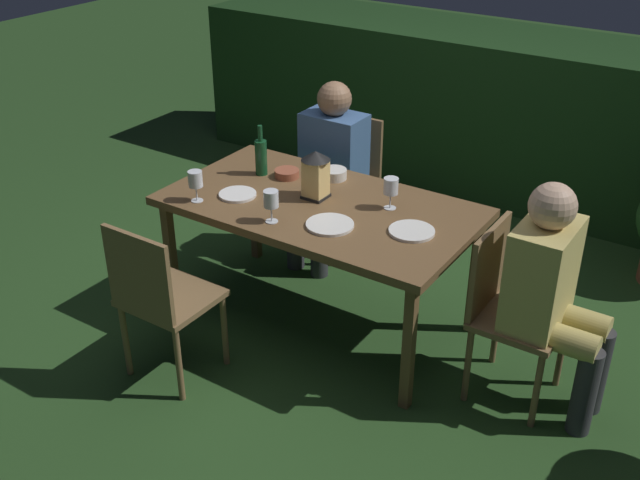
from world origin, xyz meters
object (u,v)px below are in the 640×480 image
plate_b (330,225)px  dining_table (320,213)px  chair_side_left_a (160,296)px  plate_c (412,231)px  person_in_blue (328,165)px  person_in_mustard (553,291)px  wine_glass_a (271,200)px  green_bottle_on_table (261,156)px  wine_glass_c (195,181)px  bowl_olives (334,174)px  wine_glass_b (391,188)px  lantern_centerpiece (316,172)px  chair_side_right_a (345,177)px  plate_a (238,194)px  bowl_bread (287,173)px  chair_head_far (508,306)px

plate_b → dining_table: bearing=134.0°
chair_side_left_a → plate_c: bearing=41.4°
person_in_blue → person_in_mustard: (1.63, -0.65, 0.00)m
wine_glass_a → plate_b: (0.27, 0.12, -0.11)m
chair_side_left_a → person_in_mustard: size_ratio=0.76×
green_bottle_on_table → wine_glass_c: (-0.07, -0.47, 0.01)m
dining_table → plate_c: size_ratio=7.23×
person_in_mustard → chair_side_left_a: bearing=-152.6°
person_in_mustard → green_bottle_on_table: bearing=175.7°
wine_glass_a → bowl_olives: 0.63m
wine_glass_b → bowl_olives: 0.48m
lantern_centerpiece → green_bottle_on_table: size_ratio=0.91×
chair_side_right_a → lantern_centerpiece: (0.31, -0.80, 0.40)m
chair_side_left_a → plate_c: chair_side_left_a is taller
dining_table → plate_a: bearing=-157.9°
person_in_mustard → wine_glass_a: bearing=-166.9°
green_bottle_on_table → wine_glass_b: 0.82m
lantern_centerpiece → green_bottle_on_table: green_bottle_on_table is taller
lantern_centerpiece → plate_a: (-0.36, -0.21, -0.14)m
dining_table → plate_b: plate_b is taller
dining_table → bowl_bread: bowl_bread is taller
person_in_mustard → plate_c: person_in_mustard is taller
dining_table → plate_b: size_ratio=6.81×
lantern_centerpiece → plate_b: bearing=-44.3°
chair_head_far → wine_glass_b: bearing=168.6°
dining_table → lantern_centerpiece: 0.22m
lantern_centerpiece → plate_b: 0.37m
plate_b → bowl_olives: bearing=120.4°
chair_side_left_a → green_bottle_on_table: (-0.12, 0.98, 0.36)m
wine_glass_c → bowl_bread: bearing=67.4°
chair_head_far → plate_a: size_ratio=4.32×
dining_table → bowl_bread: 0.39m
person_in_blue → lantern_centerpiece: (0.31, -0.61, 0.25)m
plate_b → green_bottle_on_table: bearing=154.2°
chair_side_left_a → plate_b: size_ratio=3.62×
plate_c → dining_table: bearing=176.9°
plate_a → wine_glass_a: bearing=-23.2°
lantern_centerpiece → plate_c: lantern_centerpiece is taller
wine_glass_a → person_in_blue: bearing=106.5°
person_in_blue → wine_glass_a: size_ratio=6.80×
chair_side_left_a → bowl_olives: bearing=77.3°
wine_glass_c → plate_b: wine_glass_c is taller
person_in_blue → chair_side_right_a: bearing=90.0°
green_bottle_on_table → plate_c: (1.04, -0.16, -0.10)m
plate_b → bowl_bread: 0.64m
chair_head_far → wine_glass_b: (-0.73, 0.15, 0.37)m
wine_glass_b → plate_b: 0.39m
wine_glass_a → plate_c: wine_glass_a is taller
wine_glass_b → plate_a: (-0.75, -0.32, -0.11)m
chair_side_left_a → wine_glass_c: wine_glass_c is taller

